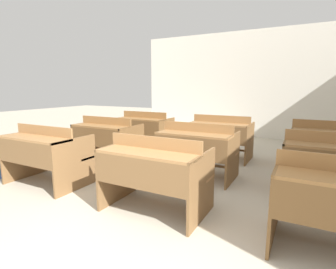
% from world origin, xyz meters
% --- Properties ---
extents(wall_back, '(6.87, 0.06, 2.99)m').
position_xyz_m(wall_back, '(0.00, 6.61, 1.50)').
color(wall_back, white).
rests_on(wall_back, ground_plane).
extents(bench_front_left, '(1.15, 0.75, 0.87)m').
position_xyz_m(bench_front_left, '(-1.99, 1.24, 0.47)').
color(bench_front_left, brown).
rests_on(bench_front_left, ground_plane).
extents(bench_front_center, '(1.15, 0.75, 0.87)m').
position_xyz_m(bench_front_center, '(-0.15, 1.25, 0.47)').
color(bench_front_center, brown).
rests_on(bench_front_center, ground_plane).
extents(bench_second_left, '(1.15, 0.75, 0.87)m').
position_xyz_m(bench_second_left, '(-1.98, 2.56, 0.47)').
color(bench_second_left, brown).
rests_on(bench_second_left, ground_plane).
extents(bench_second_center, '(1.15, 0.75, 0.87)m').
position_xyz_m(bench_second_center, '(-0.16, 2.56, 0.47)').
color(bench_second_center, brown).
rests_on(bench_second_center, ground_plane).
extents(bench_second_right, '(1.15, 0.75, 0.87)m').
position_xyz_m(bench_second_right, '(1.66, 2.54, 0.47)').
color(bench_second_right, brown).
rests_on(bench_second_right, ground_plane).
extents(bench_third_left, '(1.15, 0.75, 0.87)m').
position_xyz_m(bench_third_left, '(-1.96, 3.84, 0.47)').
color(bench_third_left, brown).
rests_on(bench_third_left, ground_plane).
extents(bench_third_center, '(1.15, 0.75, 0.87)m').
position_xyz_m(bench_third_center, '(-0.16, 3.85, 0.47)').
color(bench_third_center, brown).
rests_on(bench_third_center, ground_plane).
extents(bench_third_right, '(1.15, 0.75, 0.87)m').
position_xyz_m(bench_third_right, '(1.69, 3.86, 0.47)').
color(bench_third_right, brown).
rests_on(bench_third_right, ground_plane).
extents(schoolbag, '(0.31, 0.25, 0.36)m').
position_xyz_m(schoolbag, '(-2.91, 1.16, 0.18)').
color(schoolbag, navy).
rests_on(schoolbag, ground_plane).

